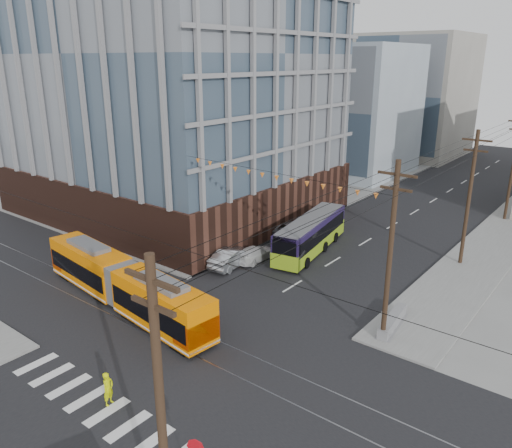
{
  "coord_description": "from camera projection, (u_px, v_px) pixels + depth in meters",
  "views": [
    {
      "loc": [
        18.62,
        -14.19,
        16.07
      ],
      "look_at": [
        -1.45,
        11.47,
        5.25
      ],
      "focal_mm": 35.0,
      "sensor_mm": 36.0,
      "label": 1
    }
  ],
  "objects": [
    {
      "name": "bg_bldg_nw_far",
      "position": [
        416.0,
        96.0,
        85.41
      ],
      "size": [
        16.0,
        18.0,
        20.0
      ],
      "primitive_type": "cube",
      "color": "gray",
      "rests_on": "ground"
    },
    {
      "name": "office_building",
      "position": [
        169.0,
        77.0,
        52.11
      ],
      "size": [
        30.0,
        25.0,
        28.6
      ],
      "primitive_type": "cube",
      "color": "#381E16",
      "rests_on": "ground"
    },
    {
      "name": "jersey_barrier",
      "position": [
        392.0,
        322.0,
        31.19
      ],
      "size": [
        1.4,
        4.23,
        0.83
      ],
      "primitive_type": "cube",
      "rotation": [
        0.0,
        0.0,
        0.11
      ],
      "color": "#5E5D60",
      "rests_on": "ground"
    },
    {
      "name": "bg_bldg_nw_near",
      "position": [
        343.0,
        110.0,
        72.53
      ],
      "size": [
        18.0,
        16.0,
        18.0
      ],
      "primitive_type": "cube",
      "color": "#8C99A5",
      "rests_on": "ground"
    },
    {
      "name": "streetcar",
      "position": [
        123.0,
        284.0,
        33.59
      ],
      "size": [
        17.11,
        4.29,
        3.27
      ],
      "primitive_type": null,
      "rotation": [
        0.0,
        0.0,
        -0.11
      ],
      "color": "orange",
      "rests_on": "ground"
    },
    {
      "name": "parked_car_grey",
      "position": [
        295.0,
        229.0,
        47.24
      ],
      "size": [
        3.62,
        5.47,
        1.4
      ],
      "primitive_type": "imported",
      "rotation": [
        0.0,
        0.0,
        2.86
      ],
      "color": "slate",
      "rests_on": "ground"
    },
    {
      "name": "city_bus",
      "position": [
        311.0,
        234.0,
        43.35
      ],
      "size": [
        4.26,
        11.25,
        3.12
      ],
      "primitive_type": null,
      "rotation": [
        0.0,
        0.0,
        0.17
      ],
      "color": "#1F143C",
      "rests_on": "ground"
    },
    {
      "name": "pedestrian",
      "position": [
        108.0,
        389.0,
        24.14
      ],
      "size": [
        0.59,
        0.74,
        1.76
      ],
      "primitive_type": "imported",
      "rotation": [
        0.0,
        0.0,
        1.86
      ],
      "color": "#CFDD02",
      "rests_on": "ground"
    },
    {
      "name": "parked_car_white",
      "position": [
        255.0,
        253.0,
        41.61
      ],
      "size": [
        1.76,
        4.28,
        1.24
      ],
      "primitive_type": "imported",
      "rotation": [
        0.0,
        0.0,
        3.14
      ],
      "color": "silver",
      "rests_on": "ground"
    },
    {
      "name": "parked_car_silver",
      "position": [
        232.0,
        257.0,
        40.43
      ],
      "size": [
        2.09,
        4.84,
        1.55
      ],
      "primitive_type": "imported",
      "rotation": [
        0.0,
        0.0,
        3.24
      ],
      "color": "#A0A5AB",
      "rests_on": "ground"
    },
    {
      "name": "ground",
      "position": [
        145.0,
        376.0,
        26.56
      ],
      "size": [
        160.0,
        160.0,
        0.0
      ],
      "primitive_type": "plane",
      "color": "slate"
    },
    {
      "name": "utility_pole_near",
      "position": [
        161.0,
        419.0,
        15.37
      ],
      "size": [
        0.3,
        0.3,
        11.0
      ],
      "primitive_type": "cylinder",
      "color": "black",
      "rests_on": "ground"
    }
  ]
}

